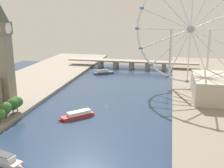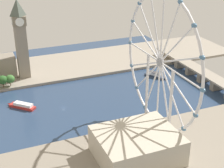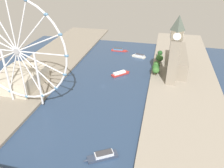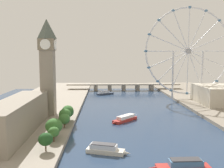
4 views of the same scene
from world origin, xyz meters
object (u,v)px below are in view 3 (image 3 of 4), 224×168
at_px(ferris_wheel, 17,52).
at_px(riverside_hall, 21,78).
at_px(tour_boat_2, 120,73).
at_px(tour_boat_1, 103,156).
at_px(parliament_block, 178,59).
at_px(tour_boat_3, 139,56).
at_px(tour_boat_0, 119,50).
at_px(clock_tower, 175,50).

height_order(ferris_wheel, riverside_hall, ferris_wheel).
bearing_deg(tour_boat_2, tour_boat_1, -129.48).
xyz_separation_m(ferris_wheel, tour_boat_2, (-88.74, -97.81, -61.22)).
bearing_deg(parliament_block, riverside_hall, 28.52).
distance_m(tour_boat_1, tour_boat_3, 229.71).
bearing_deg(ferris_wheel, tour_boat_3, -121.95).
bearing_deg(riverside_hall, parliament_block, -151.48).
distance_m(parliament_block, tour_boat_1, 208.47).
xyz_separation_m(ferris_wheel, tour_boat_0, (-66.90, -193.78, -61.25)).
bearing_deg(tour_boat_2, ferris_wheel, -177.72).
distance_m(tour_boat_0, tour_boat_2, 98.43).
distance_m(ferris_wheel, tour_boat_0, 213.96).
height_order(tour_boat_0, tour_boat_2, tour_boat_0).
distance_m(tour_boat_2, tour_boat_3, 75.57).
height_order(riverside_hall, tour_boat_0, riverside_hall).
height_order(tour_boat_1, tour_boat_3, tour_boat_3).
bearing_deg(clock_tower, tour_boat_2, -11.73).
xyz_separation_m(tour_boat_1, tour_boat_2, (16.49, -156.31, -0.08)).
bearing_deg(tour_boat_0, clock_tower, -51.17).
relative_size(riverside_hall, tour_boat_2, 2.30).
xyz_separation_m(clock_tower, parliament_block, (-10.16, -56.28, -33.82)).
xyz_separation_m(parliament_block, tour_boat_0, (102.35, -54.31, -12.84)).
bearing_deg(ferris_wheel, tour_boat_0, -109.05).
height_order(parliament_block, ferris_wheel, ferris_wheel).
height_order(riverside_hall, tour_boat_3, riverside_hall).
bearing_deg(riverside_hall, tour_boat_3, -134.13).
bearing_deg(tour_boat_1, riverside_hall, -64.96).
bearing_deg(tour_boat_1, parliament_block, -138.58).
bearing_deg(clock_tower, tour_boat_1, 69.18).
height_order(parliament_block, tour_boat_1, parliament_block).
xyz_separation_m(tour_boat_0, tour_boat_1, (-38.32, 252.29, 0.11)).
distance_m(parliament_block, ferris_wheel, 224.60).
bearing_deg(parliament_block, tour_boat_2, 27.36).
distance_m(riverside_hall, tour_boat_2, 134.23).
xyz_separation_m(clock_tower, riverside_hall, (187.02, 50.86, -35.61)).
bearing_deg(tour_boat_3, tour_boat_0, -13.09).
bearing_deg(riverside_hall, clock_tower, -164.79).
relative_size(tour_boat_1, tour_boat_3, 1.05).
height_order(tour_boat_2, tour_boat_3, tour_boat_3).
height_order(ferris_wheel, tour_boat_1, ferris_wheel).
relative_size(ferris_wheel, riverside_hall, 1.98).
bearing_deg(tour_boat_0, ferris_wheel, -110.04).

